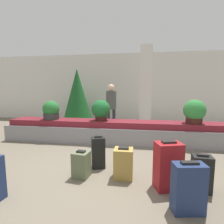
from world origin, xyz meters
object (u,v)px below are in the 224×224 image
potted_plant_1 (101,110)px  decorated_tree (77,95)px  suitcase_5 (98,152)px  potted_plant_2 (51,111)px  pillar (145,87)px  suitcase_1 (81,164)px  traveler_0 (111,103)px  suitcase_2 (168,166)px  suitcase_0 (123,163)px  suitcase_4 (188,188)px  suitcase_3 (201,174)px  potted_plant_0 (194,112)px

potted_plant_1 → decorated_tree: (-1.60, 2.49, 0.36)m
suitcase_5 → potted_plant_2: 2.52m
pillar → suitcase_1: size_ratio=6.77×
pillar → traveler_0: bearing=-144.1°
pillar → suitcase_1: 4.69m
pillar → decorated_tree: bearing=175.2°
potted_plant_1 → suitcase_2: bearing=-55.5°
suitcase_0 → potted_plant_1: 2.27m
suitcase_2 → suitcase_4: 0.53m
pillar → traveler_0: pillar is taller
suitcase_4 → suitcase_5: (-1.38, 1.06, -0.01)m
suitcase_1 → decorated_tree: 4.99m
suitcase_3 → suitcase_5: size_ratio=0.91×
suitcase_3 → potted_plant_1: size_ratio=0.97×
pillar → suitcase_0: size_ratio=5.89×
potted_plant_0 → suitcase_0: bearing=-130.8°
suitcase_4 → potted_plant_2: 4.23m
suitcase_4 → suitcase_2: bearing=98.1°
suitcase_0 → potted_plant_0: potted_plant_0 is taller
suitcase_4 → suitcase_1: bearing=147.6°
suitcase_5 → suitcase_0: bearing=-52.2°
pillar → suitcase_0: pillar is taller
pillar → suitcase_4: pillar is taller
potted_plant_2 → potted_plant_1: bearing=1.2°
suitcase_2 → potted_plant_1: bearing=107.8°
potted_plant_1 → decorated_tree: decorated_tree is taller
suitcase_4 → suitcase_5: 1.74m
traveler_0 → potted_plant_0: bearing=167.3°
suitcase_2 → potted_plant_0: (0.98, 2.16, 0.57)m
suitcase_2 → suitcase_0: bearing=145.3°
suitcase_4 → traveler_0: traveler_0 is taller
suitcase_0 → decorated_tree: (-2.43, 4.49, 1.03)m
pillar → traveler_0: size_ratio=1.88×
suitcase_2 → suitcase_5: size_ratio=1.19×
suitcase_0 → potted_plant_0: bearing=48.7°
traveler_0 → suitcase_2: bearing=129.6°
suitcase_1 → suitcase_0: bearing=14.2°
suitcase_1 → decorated_tree: bearing=118.4°
decorated_tree → suitcase_4: bearing=-57.7°
suitcase_1 → potted_plant_2: potted_plant_2 is taller
pillar → suitcase_3: 4.71m
suitcase_2 → suitcase_5: 1.34m
suitcase_1 → potted_plant_2: (-1.62, 2.05, 0.66)m
traveler_0 → suitcase_4: bearing=129.1°
suitcase_3 → suitcase_5: bearing=165.1°
suitcase_3 → potted_plant_0: size_ratio=0.92×
suitcase_3 → potted_plant_0: potted_plant_0 is taller
potted_plant_1 → potted_plant_2: size_ratio=1.07×
suitcase_0 → potted_plant_2: (-2.34, 1.97, 0.63)m
pillar → suitcase_0: 4.47m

